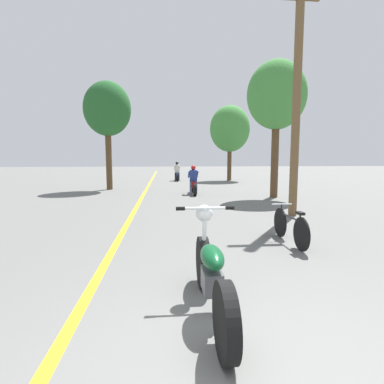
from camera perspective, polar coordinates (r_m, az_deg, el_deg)
name	(u,v)px	position (r m, az deg, el deg)	size (l,w,h in m)	color
lane_stripe_center	(145,192)	(15.19, -8.99, -0.05)	(0.14, 48.00, 0.01)	yellow
utility_pole	(297,97)	(9.53, 19.32, 16.74)	(1.10, 0.24, 6.74)	brown
roadside_tree_right_near	(277,96)	(13.78, 15.83, 17.15)	(2.52, 2.27, 5.82)	#513A23
roadside_tree_right_far	(230,129)	(23.34, 7.22, 11.81)	(3.02, 2.72, 5.67)	#513A23
roadside_tree_left	(107,110)	(17.15, -15.83, 14.84)	(2.50, 2.25, 5.77)	#513A23
motorcycle_foreground	(211,273)	(3.39, 3.67, -15.17)	(0.72, 2.13, 1.12)	black
motorcycle_rider_lead	(193,183)	(14.20, 0.27, 1.67)	(0.50, 1.95, 1.37)	black
motorcycle_rider_far	(177,174)	(22.78, -2.86, 3.53)	(0.50, 2.06, 1.45)	black
bicycle_parked	(290,227)	(6.33, 18.18, -6.27)	(0.44, 1.65, 0.74)	black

